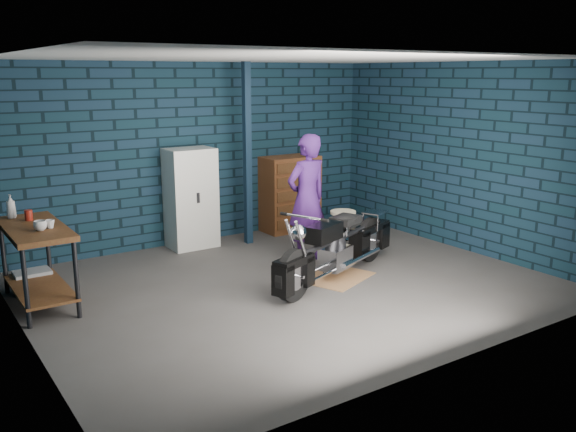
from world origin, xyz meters
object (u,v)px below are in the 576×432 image
storage_bin (33,281)px  shop_stool (343,234)px  workbench (38,266)px  motorcycle (338,241)px  locker (191,198)px  tool_chest (291,194)px  person (307,199)px

storage_bin → shop_stool: 4.08m
workbench → motorcycle: motorcycle is taller
motorcycle → workbench: bearing=140.2°
locker → shop_stool: (1.56, -1.62, -0.41)m
motorcycle → shop_stool: 0.97m
storage_bin → locker: 2.58m
motorcycle → tool_chest: size_ratio=1.78×
motorcycle → tool_chest: 2.49m
shop_stool → motorcycle: bearing=-132.6°
workbench → storage_bin: workbench is taller
motorcycle → storage_bin: size_ratio=5.33×
workbench → motorcycle: 3.52m
person → locker: bearing=-60.8°
motorcycle → shop_stool: size_ratio=3.33×
locker → motorcycle: bearing=-68.6°
workbench → person: (3.43, -0.32, 0.42)m
person → locker: person is taller
motorcycle → person: bearing=62.1°
storage_bin → shop_stool: bearing=-13.1°
tool_chest → shop_stool: tool_chest is taller
person → storage_bin: bearing=-17.8°
tool_chest → person: bearing=-116.7°
locker → tool_chest: bearing=0.0°
workbench → shop_stool: workbench is taller
motorcycle → locker: bearing=90.3°
workbench → motorcycle: (3.34, -1.13, 0.03)m
storage_bin → tool_chest: tool_chest is taller
person → locker: (-1.01, 1.52, -0.14)m
locker → tool_chest: 1.78m
motorcycle → shop_stool: (0.65, 0.71, -0.15)m
person → storage_bin: (-3.41, 0.82, -0.75)m
shop_stool → locker: bearing=133.9°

